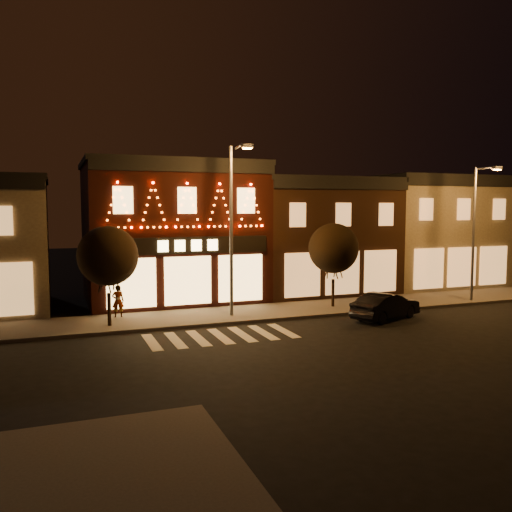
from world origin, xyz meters
TOP-DOWN VIEW (x-y plane):
  - ground at (0.00, 0.00)m, footprint 120.00×120.00m
  - sidewalk_far at (2.00, 8.00)m, footprint 44.00×4.00m
  - sidewalk_near at (-6.50, -7.50)m, footprint 7.00×7.00m
  - building_pulp at (0.00, 13.98)m, footprint 10.20×8.34m
  - building_right_a at (9.50, 13.99)m, footprint 9.20×8.28m
  - building_right_b at (18.50, 13.99)m, footprint 9.20×8.28m
  - streetlamp_mid at (1.71, 7.30)m, footprint 0.63×1.96m
  - streetlamp_right at (16.27, 6.37)m, footprint 0.49×1.78m
  - tree_left at (-4.39, 7.27)m, footprint 2.78×2.78m
  - tree_right at (7.70, 7.85)m, footprint 2.76×2.76m
  - dark_sedan at (8.83, 4.45)m, footprint 4.36×2.82m
  - pedestrian at (-3.80, 9.09)m, footprint 0.64×0.46m

SIDE VIEW (x-z plane):
  - ground at x=0.00m, z-range 0.00..0.00m
  - sidewalk_far at x=2.00m, z-range 0.00..0.15m
  - sidewalk_near at x=-6.50m, z-range 0.00..0.15m
  - dark_sedan at x=8.83m, z-range 0.00..1.36m
  - pedestrian at x=-3.80m, z-range 0.15..1.77m
  - tree_right at x=7.70m, z-range 1.07..5.69m
  - tree_left at x=-4.39m, z-range 1.08..5.72m
  - building_right_a at x=9.50m, z-range 0.01..7.51m
  - building_right_b at x=18.50m, z-range 0.01..7.81m
  - building_pulp at x=0.00m, z-range 0.01..8.31m
  - streetlamp_right at x=16.27m, z-range 0.83..8.63m
  - streetlamp_mid at x=1.71m, z-range 0.89..9.41m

